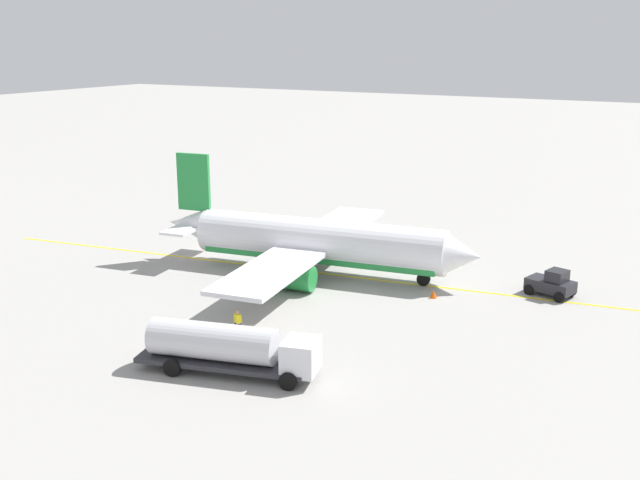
{
  "coord_description": "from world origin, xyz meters",
  "views": [
    {
      "loc": [
        30.23,
        -54.9,
        19.96
      ],
      "look_at": [
        0.0,
        0.0,
        3.0
      ],
      "focal_mm": 42.32,
      "sensor_mm": 36.0,
      "label": 1
    }
  ],
  "objects_px": {
    "airplane": "(315,242)",
    "safety_cone_nose": "(433,294)",
    "refueling_worker": "(238,323)",
    "pushback_tug": "(552,284)",
    "fuel_tanker": "(229,347)"
  },
  "relations": [
    {
      "from": "refueling_worker",
      "to": "safety_cone_nose",
      "type": "xyz_separation_m",
      "value": [
        9.22,
        13.63,
        -0.5
      ]
    },
    {
      "from": "airplane",
      "to": "pushback_tug",
      "type": "height_order",
      "value": "airplane"
    },
    {
      "from": "airplane",
      "to": "safety_cone_nose",
      "type": "height_order",
      "value": "airplane"
    },
    {
      "from": "refueling_worker",
      "to": "safety_cone_nose",
      "type": "relative_size",
      "value": 2.69
    },
    {
      "from": "airplane",
      "to": "fuel_tanker",
      "type": "height_order",
      "value": "airplane"
    },
    {
      "from": "airplane",
      "to": "pushback_tug",
      "type": "distance_m",
      "value": 19.87
    },
    {
      "from": "fuel_tanker",
      "to": "safety_cone_nose",
      "type": "bearing_deg",
      "value": 72.37
    },
    {
      "from": "pushback_tug",
      "to": "refueling_worker",
      "type": "bearing_deg",
      "value": -132.79
    },
    {
      "from": "airplane",
      "to": "safety_cone_nose",
      "type": "bearing_deg",
      "value": -6.12
    },
    {
      "from": "airplane",
      "to": "refueling_worker",
      "type": "bearing_deg",
      "value": -81.67
    },
    {
      "from": "refueling_worker",
      "to": "safety_cone_nose",
      "type": "distance_m",
      "value": 16.47
    },
    {
      "from": "refueling_worker",
      "to": "airplane",
      "type": "bearing_deg",
      "value": 98.33
    },
    {
      "from": "refueling_worker",
      "to": "safety_cone_nose",
      "type": "bearing_deg",
      "value": 55.92
    },
    {
      "from": "pushback_tug",
      "to": "fuel_tanker",
      "type": "bearing_deg",
      "value": -120.32
    },
    {
      "from": "airplane",
      "to": "refueling_worker",
      "type": "height_order",
      "value": "airplane"
    }
  ]
}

